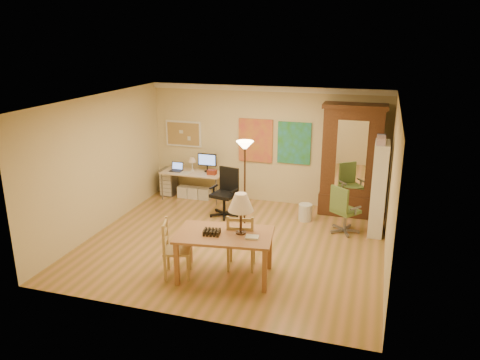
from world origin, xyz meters
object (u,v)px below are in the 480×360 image
(office_chair_green, at_px, (344,220))
(armoire, at_px, (351,167))
(office_chair_black, at_px, (225,203))
(dining_table, at_px, (230,225))
(bookshelf, at_px, (378,189))
(computer_desk, at_px, (195,182))

(office_chair_green, distance_m, armoire, 1.36)
(office_chair_black, bearing_deg, dining_table, -69.25)
(dining_table, relative_size, office_chair_black, 1.56)
(office_chair_green, distance_m, bookshelf, 0.91)
(office_chair_green, bearing_deg, armoire, 89.62)
(office_chair_black, xyz_separation_m, bookshelf, (3.16, 0.03, 0.63))
(dining_table, height_order, office_chair_green, dining_table)
(office_chair_black, relative_size, armoire, 0.43)
(armoire, relative_size, bookshelf, 1.32)
(office_chair_black, xyz_separation_m, office_chair_green, (2.56, -0.19, -0.02))
(bookshelf, bearing_deg, armoire, 123.79)
(office_chair_black, bearing_deg, office_chair_green, -4.16)
(dining_table, relative_size, computer_desk, 1.11)
(dining_table, height_order, armoire, armoire)
(dining_table, bearing_deg, bookshelf, 49.23)
(dining_table, relative_size, armoire, 0.67)
(computer_desk, relative_size, office_chair_green, 1.49)
(dining_table, height_order, computer_desk, dining_table)
(office_chair_green, height_order, armoire, armoire)
(armoire, distance_m, bookshelf, 1.08)
(bookshelf, bearing_deg, office_chair_black, -179.44)
(computer_desk, height_order, office_chair_black, computer_desk)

